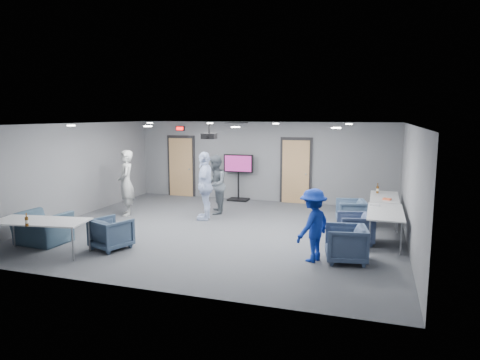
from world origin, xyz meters
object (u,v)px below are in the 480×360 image
(table_right_a, at_px, (384,198))
(tv_stand, at_px, (238,175))
(table_right_b, at_px, (385,213))
(chair_front_a, at_px, (111,233))
(chair_right_c, at_px, (346,244))
(table_front_left, at_px, (41,222))
(chair_right_a, at_px, (351,212))
(person_c, at_px, (205,186))
(bottle_front, at_px, (27,221))
(chair_front_b, at_px, (41,228))
(person_a, at_px, (126,183))
(projector, at_px, (209,136))
(person_b, at_px, (215,185))
(person_d, at_px, (313,225))
(chair_right_b, at_px, (355,228))
(bottle_right, at_px, (378,189))

(table_right_a, xyz_separation_m, tv_stand, (-4.75, 1.70, 0.22))
(table_right_b, bearing_deg, chair_front_a, 112.52)
(chair_right_c, height_order, table_front_left, chair_right_c)
(chair_right_a, xyz_separation_m, table_right_a, (0.84, 0.52, 0.34))
(person_c, relative_size, bottle_front, 7.11)
(chair_front_b, xyz_separation_m, tv_stand, (2.75, 6.15, 0.55))
(person_a, distance_m, bottle_front, 4.13)
(bottle_front, distance_m, projector, 4.57)
(person_a, xyz_separation_m, person_b, (2.39, 0.99, -0.08))
(table_right_b, bearing_deg, table_front_left, 114.39)
(person_d, relative_size, chair_right_a, 1.96)
(chair_front_b, bearing_deg, chair_front_a, -170.88)
(chair_right_a, relative_size, chair_right_c, 0.94)
(person_c, distance_m, bottle_front, 4.83)
(person_c, relative_size, chair_right_a, 2.54)
(person_b, height_order, tv_stand, person_b)
(chair_right_c, xyz_separation_m, projector, (-3.54, 1.51, 2.04))
(chair_right_b, height_order, table_right_a, table_right_a)
(person_a, bearing_deg, projector, 44.38)
(person_d, relative_size, chair_front_a, 1.96)
(chair_right_b, relative_size, bottle_front, 2.83)
(table_right_b, bearing_deg, person_c, 80.93)
(chair_right_b, distance_m, chair_right_c, 1.36)
(chair_right_a, xyz_separation_m, table_right_b, (0.84, -1.38, 0.34))
(table_right_a, bearing_deg, chair_front_a, 126.70)
(person_d, height_order, table_right_b, person_d)
(person_a, distance_m, chair_front_b, 3.12)
(person_d, bearing_deg, chair_right_c, 128.00)
(person_d, distance_m, table_right_b, 2.30)
(person_d, bearing_deg, table_right_a, -176.07)
(person_d, height_order, chair_right_c, person_d)
(bottle_right, bearing_deg, person_b, -169.34)
(chair_right_b, bearing_deg, chair_front_a, -81.50)
(chair_front_a, relative_size, bottle_front, 2.81)
(table_front_left, bearing_deg, person_c, 52.63)
(table_right_a, xyz_separation_m, bottle_right, (-0.19, 0.45, 0.15))
(table_right_a, distance_m, tv_stand, 5.05)
(chair_front_b, distance_m, projector, 4.49)
(table_right_a, height_order, table_front_left, same)
(person_c, height_order, bottle_right, person_c)
(person_d, height_order, projector, projector)
(table_right_b, relative_size, table_front_left, 0.92)
(person_b, bearing_deg, table_front_left, -41.40)
(chair_right_a, height_order, chair_right_c, chair_right_c)
(table_right_b, xyz_separation_m, table_front_left, (-6.94, -3.14, 0.00))
(person_b, distance_m, table_right_a, 4.82)
(table_right_a, bearing_deg, chair_front_b, 120.65)
(person_a, xyz_separation_m, bottle_right, (7.00, 1.85, -0.12))
(table_front_left, bearing_deg, projector, 39.84)
(person_a, bearing_deg, chair_front_b, -38.82)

